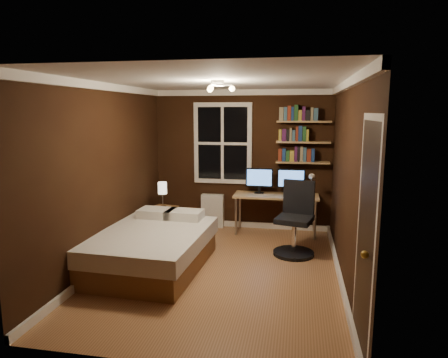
% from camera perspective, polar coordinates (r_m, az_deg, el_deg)
% --- Properties ---
extents(floor, '(4.20, 4.20, 0.00)m').
position_cam_1_polar(floor, '(5.55, -0.64, -12.84)').
color(floor, brown).
rests_on(floor, ground).
extents(wall_back, '(3.20, 0.04, 2.50)m').
position_cam_1_polar(wall_back, '(7.25, 2.59, 2.72)').
color(wall_back, black).
rests_on(wall_back, ground).
extents(wall_left, '(0.04, 4.20, 2.50)m').
position_cam_1_polar(wall_left, '(5.73, -16.55, 0.47)').
color(wall_left, black).
rests_on(wall_left, ground).
extents(wall_right, '(0.04, 4.20, 2.50)m').
position_cam_1_polar(wall_right, '(5.14, 17.11, -0.58)').
color(wall_right, black).
rests_on(wall_right, ground).
extents(ceiling, '(3.20, 4.20, 0.02)m').
position_cam_1_polar(ceiling, '(5.14, -0.70, 13.84)').
color(ceiling, white).
rests_on(ceiling, wall_back).
extents(window, '(1.06, 0.06, 1.46)m').
position_cam_1_polar(window, '(7.25, -0.18, 5.11)').
color(window, white).
rests_on(window, wall_back).
extents(door, '(0.03, 0.82, 2.05)m').
position_cam_1_polar(door, '(3.70, 19.41, -8.23)').
color(door, black).
rests_on(door, ground).
extents(door_knob, '(0.06, 0.06, 0.06)m').
position_cam_1_polar(door_knob, '(3.42, 19.47, -10.15)').
color(door_knob, '#B3953B').
rests_on(door_knob, door).
extents(ceiling_fixture, '(0.44, 0.44, 0.18)m').
position_cam_1_polar(ceiling_fixture, '(5.04, -0.92, 12.78)').
color(ceiling_fixture, beige).
rests_on(ceiling_fixture, ceiling).
extents(bookshelf_lower, '(0.92, 0.22, 0.03)m').
position_cam_1_polar(bookshelf_lower, '(7.06, 11.16, 2.36)').
color(bookshelf_lower, '#A68450').
rests_on(bookshelf_lower, wall_back).
extents(books_row_lower, '(0.60, 0.16, 0.23)m').
position_cam_1_polar(books_row_lower, '(7.05, 11.20, 3.41)').
color(books_row_lower, maroon).
rests_on(books_row_lower, bookshelf_lower).
extents(bookshelf_middle, '(0.92, 0.22, 0.03)m').
position_cam_1_polar(bookshelf_middle, '(7.03, 11.26, 5.19)').
color(bookshelf_middle, '#A68450').
rests_on(bookshelf_middle, wall_back).
extents(books_row_middle, '(0.54, 0.16, 0.23)m').
position_cam_1_polar(books_row_middle, '(7.02, 11.29, 6.25)').
color(books_row_middle, navy).
rests_on(books_row_middle, bookshelf_middle).
extents(bookshelf_upper, '(0.92, 0.22, 0.03)m').
position_cam_1_polar(bookshelf_upper, '(7.01, 11.35, 8.04)').
color(bookshelf_upper, '#A68450').
rests_on(bookshelf_upper, wall_back).
extents(books_row_upper, '(0.60, 0.16, 0.23)m').
position_cam_1_polar(books_row_upper, '(7.01, 11.39, 9.11)').
color(books_row_upper, '#245624').
rests_on(books_row_upper, bookshelf_upper).
extents(bed, '(1.46, 1.97, 0.65)m').
position_cam_1_polar(bed, '(5.62, -10.10, -9.69)').
color(bed, brown).
rests_on(bed, ground).
extents(nightstand, '(0.48, 0.48, 0.50)m').
position_cam_1_polar(nightstand, '(6.98, -8.67, -6.02)').
color(nightstand, brown).
rests_on(nightstand, ground).
extents(bedside_lamp, '(0.15, 0.15, 0.44)m').
position_cam_1_polar(bedside_lamp, '(6.87, -8.77, -2.24)').
color(bedside_lamp, beige).
rests_on(bedside_lamp, nightstand).
extents(radiator, '(0.41, 0.14, 0.61)m').
position_cam_1_polar(radiator, '(7.41, -1.64, -4.55)').
color(radiator, silver).
rests_on(radiator, ground).
extents(desk, '(1.46, 0.55, 0.69)m').
position_cam_1_polar(desk, '(7.01, 7.44, -2.74)').
color(desk, '#A68450').
rests_on(desk, ground).
extents(monitor_left, '(0.48, 0.12, 0.45)m').
position_cam_1_polar(monitor_left, '(7.05, 5.06, -0.24)').
color(monitor_left, black).
rests_on(monitor_left, desk).
extents(monitor_right, '(0.48, 0.12, 0.45)m').
position_cam_1_polar(monitor_right, '(7.02, 9.55, -0.38)').
color(monitor_right, black).
rests_on(monitor_right, desk).
extents(desk_lamp, '(0.14, 0.32, 0.44)m').
position_cam_1_polar(desk_lamp, '(6.83, 12.39, -0.80)').
color(desk_lamp, silver).
rests_on(desk_lamp, desk).
extents(office_chair, '(0.61, 0.61, 1.10)m').
position_cam_1_polar(office_chair, '(6.10, 10.14, -6.62)').
color(office_chair, black).
rests_on(office_chair, ground).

